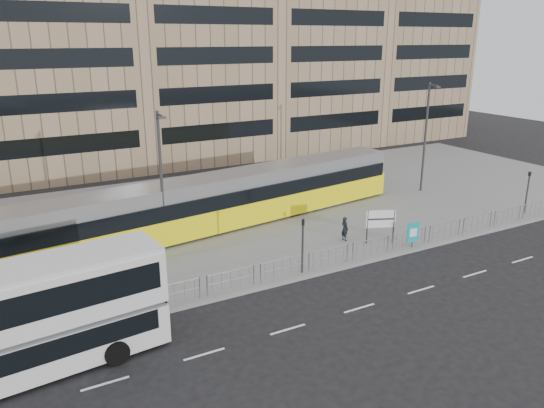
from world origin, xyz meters
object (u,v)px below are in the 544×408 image
ad_panel (413,233)px  lamp_post_west (162,176)px  station_sign (381,220)px  lamp_post_east (426,134)px  tram (210,203)px  pedestrian (345,229)px  traffic_light_west (303,239)px  double_decker_bus (15,321)px  traffic_light_east (528,187)px

ad_panel → lamp_post_west: bearing=157.3°
station_sign → lamp_post_east: bearing=58.1°
tram → pedestrian: tram is taller
traffic_light_west → tram: bearing=124.4°
ad_panel → traffic_light_west: 7.98m
double_decker_bus → traffic_light_east: 34.19m
lamp_post_west → lamp_post_east: lamp_post_east is taller
traffic_light_east → traffic_light_west: bearing=174.3°
station_sign → traffic_light_east: (13.25, -0.48, 0.49)m
tram → pedestrian: size_ratio=19.68×
traffic_light_east → lamp_post_west: 26.09m
traffic_light_east → lamp_post_west: (-25.24, 6.07, 2.58)m
station_sign → traffic_light_west: 6.74m
double_decker_bus → lamp_post_east: lamp_post_east is taller
ad_panel → traffic_light_east: size_ratio=0.51×
tram → traffic_light_west: 8.96m
lamp_post_east → traffic_light_west: bearing=-152.8°
lamp_post_east → tram: bearing=-179.6°
double_decker_bus → lamp_post_west: bearing=41.4°
double_decker_bus → pedestrian: 19.90m
tram → traffic_light_east: size_ratio=9.92×
tram → lamp_post_east: lamp_post_east is taller
ad_panel → traffic_light_west: traffic_light_west is taller
traffic_light_west → traffic_light_east: 19.85m
traffic_light_west → lamp_post_west: lamp_post_west is taller
station_sign → traffic_light_west: bearing=-145.0°
lamp_post_west → lamp_post_east: bearing=4.9°
tram → ad_panel: (9.57, -8.91, -0.89)m
tram → ad_panel: tram is taller
double_decker_bus → pedestrian: bearing=9.7°
tram → pedestrian: bearing=-50.1°
lamp_post_west → lamp_post_east: (22.81, 1.96, 0.27)m
station_sign → double_decker_bus: bearing=-146.2°
station_sign → traffic_light_west: traffic_light_west is taller
lamp_post_east → pedestrian: bearing=-153.9°
tram → pedestrian: 8.96m
pedestrian → traffic_light_east: 15.07m
ad_panel → station_sign: bearing=137.1°
ad_panel → pedestrian: bearing=140.8°
lamp_post_west → pedestrian: bearing=-21.9°
pedestrian → lamp_post_east: (12.47, 6.11, 4.04)m
ad_panel → traffic_light_east: 12.01m
pedestrian → traffic_light_west: traffic_light_west is taller
double_decker_bus → lamp_post_west: 13.11m
double_decker_bus → ad_panel: (22.09, 2.40, -1.33)m
pedestrian → traffic_light_east: traffic_light_east is taller
double_decker_bus → tram: 16.88m
traffic_light_west → lamp_post_east: lamp_post_east is taller
ad_panel → lamp_post_east: lamp_post_east is taller
ad_panel → lamp_post_west: size_ratio=0.19×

